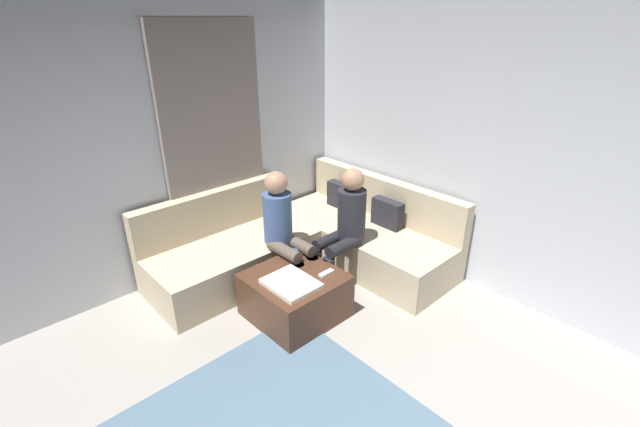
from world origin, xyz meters
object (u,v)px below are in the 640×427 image
(sectional_couch, at_px, (308,242))
(person_on_couch_side, at_px, (284,228))
(ottoman, at_px, (295,295))
(person_on_couch_back, at_px, (345,223))
(game_remote, at_px, (326,273))
(coffee_mug, at_px, (294,255))

(sectional_couch, distance_m, person_on_couch_side, 0.59)
(ottoman, distance_m, person_on_couch_back, 0.86)
(ottoman, xyz_separation_m, game_remote, (0.18, 0.22, 0.22))
(sectional_couch, xyz_separation_m, game_remote, (0.75, -0.45, 0.15))
(person_on_couch_side, bearing_deg, person_on_couch_back, 145.81)
(ottoman, distance_m, game_remote, 0.36)
(person_on_couch_side, bearing_deg, ottoman, 60.91)
(person_on_couch_back, bearing_deg, person_on_couch_side, 55.81)
(person_on_couch_back, bearing_deg, game_remote, 118.04)
(coffee_mug, relative_size, game_remote, 0.63)
(ottoman, distance_m, person_on_couch_side, 0.66)
(coffee_mug, bearing_deg, person_on_couch_side, 164.76)
(sectional_couch, xyz_separation_m, ottoman, (0.57, -0.67, -0.07))
(person_on_couch_back, relative_size, person_on_couch_side, 1.00)
(sectional_couch, bearing_deg, ottoman, -49.62)
(coffee_mug, height_order, person_on_couch_side, person_on_couch_side)
(coffee_mug, bearing_deg, person_on_couch_back, 76.54)
(sectional_couch, distance_m, person_on_couch_back, 0.61)
(game_remote, xyz_separation_m, person_on_couch_side, (-0.60, 0.02, 0.23))
(sectional_couch, height_order, game_remote, sectional_couch)
(ottoman, height_order, person_on_couch_back, person_on_couch_back)
(person_on_couch_side, bearing_deg, sectional_couch, -161.27)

